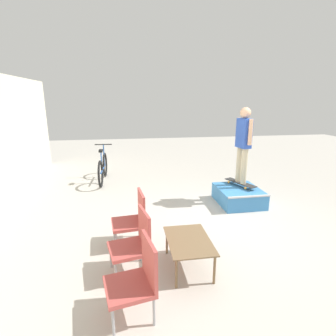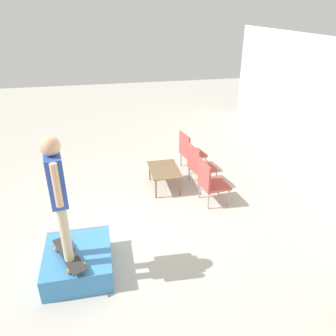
% 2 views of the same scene
% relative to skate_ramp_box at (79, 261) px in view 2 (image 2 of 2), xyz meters
% --- Properties ---
extents(ground_plane, '(24.00, 24.00, 0.00)m').
position_rel_skate_ramp_box_xyz_m(ground_plane, '(-1.11, 0.86, -0.19)').
color(ground_plane, '#B7B2A8').
extents(skate_ramp_box, '(1.11, 0.96, 0.39)m').
position_rel_skate_ramp_box_xyz_m(skate_ramp_box, '(0.00, 0.00, 0.00)').
color(skate_ramp_box, '#3D84C6').
rests_on(skate_ramp_box, ground_plane).
extents(skateboard_on_ramp, '(0.87, 0.52, 0.07)m').
position_rel_skate_ramp_box_xyz_m(skateboard_on_ramp, '(0.16, -0.10, 0.27)').
color(skateboard_on_ramp, '#2D2D2D').
rests_on(skateboard_on_ramp, skate_ramp_box).
extents(person_skater, '(0.56, 0.26, 1.77)m').
position_rel_skate_ramp_box_xyz_m(person_skater, '(0.16, -0.10, 1.33)').
color(person_skater, '#C6B793').
rests_on(person_skater, skateboard_on_ramp).
extents(coffee_table, '(0.91, 0.62, 0.45)m').
position_rel_skate_ramp_box_xyz_m(coffee_table, '(-2.21, 1.74, 0.21)').
color(coffee_table, brown).
rests_on(coffee_table, ground_plane).
extents(patio_chair_left, '(0.61, 0.61, 0.92)m').
position_rel_skate_ramp_box_xyz_m(patio_chair_left, '(-2.97, 2.51, 0.30)').
color(patio_chair_left, '#99999E').
rests_on(patio_chair_left, ground_plane).
extents(patio_chair_center, '(0.62, 0.62, 0.92)m').
position_rel_skate_ramp_box_xyz_m(patio_chair_center, '(-2.19, 2.51, 0.30)').
color(patio_chair_center, '#99999E').
rests_on(patio_chair_center, ground_plane).
extents(patio_chair_right, '(0.57, 0.57, 0.92)m').
position_rel_skate_ramp_box_xyz_m(patio_chair_right, '(-1.42, 2.51, 0.30)').
color(patio_chair_right, '#99999E').
rests_on(patio_chair_right, ground_plane).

